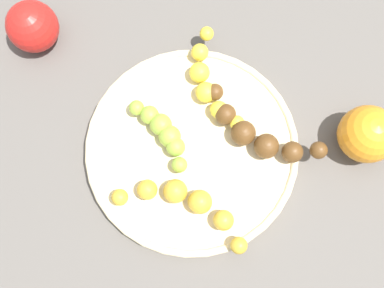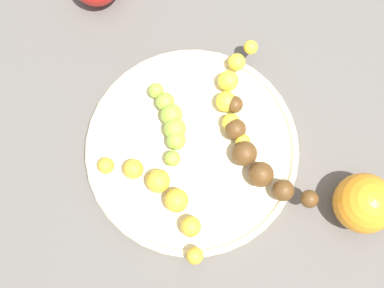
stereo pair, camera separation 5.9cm
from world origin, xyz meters
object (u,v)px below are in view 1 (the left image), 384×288
Objects in this scene: fruit_bowl at (192,149)px; banana_overripe at (258,134)px; apple_red at (33,27)px; banana_spotted at (186,203)px; banana_green at (163,132)px; orange_fruit at (367,134)px; banana_yellow at (208,81)px.

fruit_bowl is 1.98× the size of banana_overripe.
fruit_bowl is 0.28m from apple_red.
banana_spotted reaches higher than banana_green.
orange_fruit is (0.02, 0.23, 0.03)m from fruit_bowl.
banana_spotted is 1.12× the size of banana_overripe.
banana_green reaches higher than banana_yellow.
orange_fruit is at bearing 85.65° from fruit_bowl.
banana_spotted is at bearing -15.20° from banana_overripe.
banana_overripe is 1.89× the size of orange_fruit.
fruit_bowl is 1.86× the size of banana_yellow.
banana_yellow is 2.12× the size of apple_red.
banana_overripe is 0.34m from apple_red.
orange_fruit is (-0.06, 0.24, 0.00)m from banana_spotted.
banana_green reaches higher than fruit_bowl.
banana_yellow is (-0.09, 0.03, 0.02)m from fruit_bowl.
banana_overripe reaches higher than banana_spotted.
orange_fruit reaches higher than fruit_bowl.
banana_yellow is 1.46× the size of banana_green.
apple_red is at bearing -135.05° from fruit_bowl.
apple_red reaches higher than banana_yellow.
banana_spotted is at bearing -76.91° from orange_fruit.
banana_overripe reaches higher than banana_green.
apple_red is at bearing -116.82° from orange_fruit.
apple_red is at bearing -85.77° from banana_overripe.
banana_overripe is 0.12m from banana_green.
banana_green is 1.38× the size of orange_fruit.
apple_red is at bearing 103.81° from banana_green.
banana_overripe is at bearing -24.48° from banana_spotted.
banana_green is 0.24m from apple_red.
orange_fruit is (0.02, 0.14, 0.00)m from banana_overripe.
banana_overripe is at bearing 113.63° from banana_yellow.
banana_overripe is 0.10m from banana_yellow.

